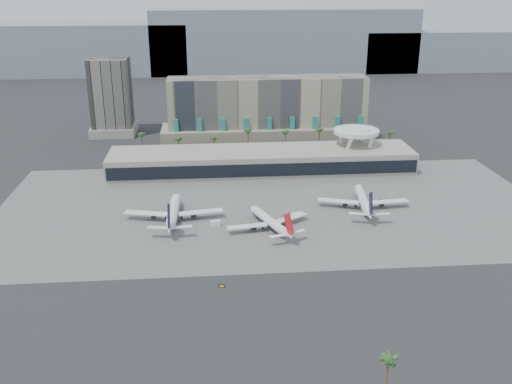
{
  "coord_description": "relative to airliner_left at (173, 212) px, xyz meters",
  "views": [
    {
      "loc": [
        -29.76,
        -195.31,
        102.59
      ],
      "look_at": [
        -9.32,
        40.0,
        13.51
      ],
      "focal_mm": 40.0,
      "sensor_mm": 36.0,
      "label": 1
    }
  ],
  "objects": [
    {
      "name": "apron_pad",
      "position": [
        46.35,
        11.92,
        -3.99
      ],
      "size": [
        260.0,
        130.0,
        0.06
      ],
      "primitive_type": "cube",
      "color": "#5B5B59",
      "rests_on": "ground"
    },
    {
      "name": "taxiway_sign",
      "position": [
        19.76,
        -61.48,
        -3.5
      ],
      "size": [
        2.32,
        0.89,
        1.05
      ],
      "rotation": [
        0.0,
        0.0,
        -0.26
      ],
      "color": "black",
      "rests_on": "ground"
    },
    {
      "name": "airliner_centre",
      "position": [
        42.18,
        -12.92,
        -0.54
      ],
      "size": [
        36.91,
        38.09,
        13.82
      ],
      "rotation": [
        0.0,
        0.0,
        0.37
      ],
      "color": "white",
      "rests_on": "ground"
    },
    {
      "name": "ground",
      "position": [
        46.35,
        -43.08,
        -4.02
      ],
      "size": [
        900.0,
        900.0,
        0.0
      ],
      "primitive_type": "plane",
      "color": "#232326",
      "rests_on": "ground"
    },
    {
      "name": "near_palm_b",
      "position": [
        59.41,
        -124.49,
        8.47
      ],
      "size": [
        6.0,
        6.0,
        15.42
      ],
      "color": "brown",
      "rests_on": "ground"
    },
    {
      "name": "office_tower",
      "position": [
        -48.65,
        156.92,
        18.92
      ],
      "size": [
        30.0,
        30.0,
        52.0
      ],
      "color": "black",
      "rests_on": "ground"
    },
    {
      "name": "palm_row",
      "position": [
        53.35,
        101.92,
        6.47
      ],
      "size": [
        157.8,
        2.8,
        13.1
      ],
      "color": "brown",
      "rests_on": "ground"
    },
    {
      "name": "airliner_left",
      "position": [
        0.0,
        0.0,
        0.0
      ],
      "size": [
        44.87,
        46.2,
        15.94
      ],
      "rotation": [
        0.0,
        0.0,
        -0.03
      ],
      "color": "white",
      "rests_on": "ground"
    },
    {
      "name": "airliner_right",
      "position": [
        88.9,
        6.48,
        -0.12
      ],
      "size": [
        43.27,
        44.75,
        15.47
      ],
      "rotation": [
        0.0,
        0.0,
        -0.11
      ],
      "color": "white",
      "rests_on": "ground"
    },
    {
      "name": "service_vehicle_a",
      "position": [
        18.65,
        -7.86,
        -2.87
      ],
      "size": [
        5.08,
        3.19,
        2.31
      ],
      "primitive_type": "cube",
      "rotation": [
        0.0,
        0.0,
        0.2
      ],
      "color": "white",
      "rests_on": "ground"
    },
    {
      "name": "saucer_structure",
      "position": [
        101.35,
        72.92,
        14.43
      ],
      "size": [
        26.0,
        26.0,
        21.89
      ],
      "color": "white",
      "rests_on": "ground"
    },
    {
      "name": "mountain_ridge",
      "position": [
        74.23,
        426.92,
        25.87
      ],
      "size": [
        680.0,
        60.0,
        70.0
      ],
      "color": "gray",
      "rests_on": "ground"
    },
    {
      "name": "terminal",
      "position": [
        46.35,
        66.76,
        2.49
      ],
      "size": [
        170.0,
        32.5,
        14.5
      ],
      "color": "#B3AD9D",
      "rests_on": "ground"
    },
    {
      "name": "service_vehicle_b",
      "position": [
        55.55,
        -1.16,
        -3.03
      ],
      "size": [
        4.43,
        3.62,
        1.99
      ],
      "primitive_type": "cube",
      "rotation": [
        0.0,
        0.0,
        0.43
      ],
      "color": "white",
      "rests_on": "ground"
    },
    {
      "name": "hotel",
      "position": [
        56.35,
        131.34,
        12.79
      ],
      "size": [
        140.0,
        30.0,
        42.0
      ],
      "color": "tan",
      "rests_on": "ground"
    }
  ]
}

